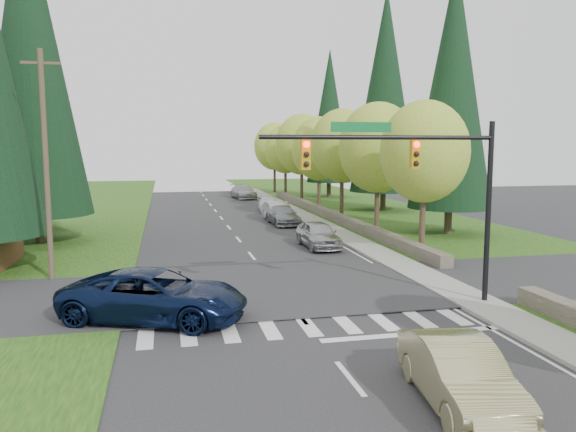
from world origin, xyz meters
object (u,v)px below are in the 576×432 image
object	(u,v)px
sedan_champagne	(459,374)
parked_car_e	(243,192)
suv_navy	(155,296)
parked_car_d	(268,204)
parked_car_a	(318,234)
parked_car_b	(283,215)
parked_car_c	(278,211)

from	to	relation	value
sedan_champagne	parked_car_e	bearing A→B (deg)	94.45
suv_navy	parked_car_d	size ratio (longest dim) A/B	1.54
parked_car_a	parked_car_b	distance (m)	10.02
sedan_champagne	suv_navy	bearing A→B (deg)	137.63
sedan_champagne	parked_car_e	distance (m)	51.97
suv_navy	parked_car_e	world-z (taller)	suv_navy
sedan_champagne	suv_navy	distance (m)	10.51
parked_car_d	parked_car_c	bearing A→B (deg)	-86.99
parked_car_b	sedan_champagne	bearing A→B (deg)	-96.45
suv_navy	parked_car_a	xyz separation A→B (m)	(9.12, 12.15, -0.09)
parked_car_c	parked_car_d	bearing A→B (deg)	82.94
parked_car_e	sedan_champagne	bearing A→B (deg)	-99.83
sedan_champagne	parked_car_a	distance (m)	20.25
parked_car_e	parked_car_c	bearing A→B (deg)	-97.33
parked_car_c	parked_car_a	bearing A→B (deg)	-93.42
parked_car_a	parked_car_b	xyz separation A→B (m)	(0.00, 10.02, -0.08)
parked_car_a	parked_car_c	distance (m)	11.95
sedan_champagne	parked_car_c	bearing A→B (deg)	92.91
parked_car_c	parked_car_d	xyz separation A→B (m)	(0.44, 6.90, -0.08)
parked_car_b	parked_car_c	world-z (taller)	parked_car_c
parked_car_a	sedan_champagne	bearing A→B (deg)	-97.79
suv_navy	parked_car_a	distance (m)	15.19
sedan_champagne	parked_car_d	bearing A→B (deg)	92.98
suv_navy	parked_car_b	world-z (taller)	suv_navy
suv_navy	parked_car_b	distance (m)	23.98
parked_car_b	parked_car_d	size ratio (longest dim) A/B	1.17
suv_navy	parked_car_e	xyz separation A→B (m)	(9.12, 43.95, -0.11)
parked_car_a	parked_car_d	bearing A→B (deg)	87.29
parked_car_a	parked_car_d	size ratio (longest dim) A/B	1.12
parked_car_e	parked_car_a	bearing A→B (deg)	-97.33
sedan_champagne	parked_car_d	xyz separation A→B (m)	(2.70, 38.97, -0.06)
parked_car_d	parked_car_e	size ratio (longest dim) A/B	0.78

